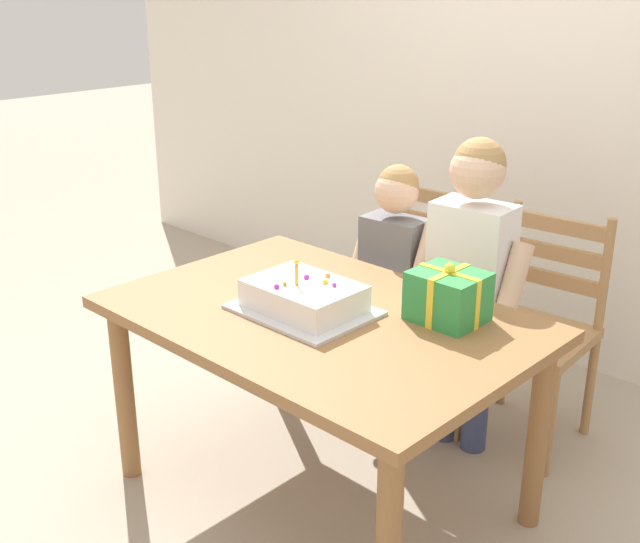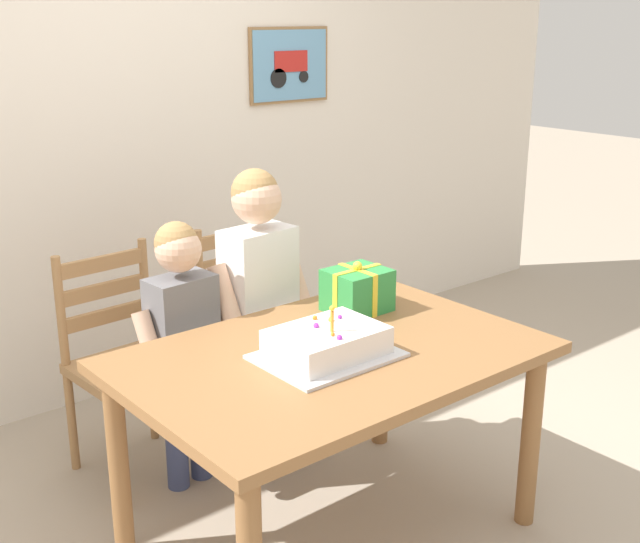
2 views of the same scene
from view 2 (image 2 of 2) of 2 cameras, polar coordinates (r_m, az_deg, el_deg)
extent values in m
plane|color=tan|center=(3.13, 0.73, -17.82)|extent=(20.00, 20.00, 0.00)
cube|color=silver|center=(3.99, -14.85, 9.54)|extent=(6.40, 0.08, 2.60)
cube|color=olive|center=(4.47, -2.14, 14.12)|extent=(0.51, 0.02, 0.39)
cube|color=#669EC6|center=(4.46, -2.07, 14.12)|extent=(0.48, 0.01, 0.36)
cube|color=red|center=(4.45, -2.02, 14.37)|extent=(0.22, 0.01, 0.11)
cylinder|color=black|center=(4.41, -2.90, 13.25)|extent=(0.10, 0.01, 0.10)
cylinder|color=black|center=(4.51, -1.14, 13.36)|extent=(0.06, 0.01, 0.06)
cube|color=olive|center=(2.79, 0.79, -5.91)|extent=(1.39, 0.94, 0.04)
cylinder|color=olive|center=(3.12, 14.40, -11.17)|extent=(0.07, 0.07, 0.68)
cylinder|color=olive|center=(2.95, -13.80, -12.93)|extent=(0.07, 0.07, 0.68)
cylinder|color=olive|center=(3.58, 4.27, -6.81)|extent=(0.07, 0.07, 0.68)
cube|color=silver|center=(2.73, 0.48, -5.87)|extent=(0.44, 0.34, 0.01)
cube|color=white|center=(2.71, 0.48, -4.88)|extent=(0.36, 0.26, 0.09)
cylinder|color=orange|center=(2.65, 0.84, -3.48)|extent=(0.01, 0.01, 0.07)
sphere|color=yellow|center=(2.64, 0.85, -2.57)|extent=(0.02, 0.02, 0.02)
sphere|color=purple|center=(2.78, 1.39, -3.16)|extent=(0.02, 0.02, 0.02)
sphere|color=orange|center=(2.63, 0.88, -4.37)|extent=(0.01, 0.01, 0.01)
sphere|color=orange|center=(2.77, -0.36, -3.23)|extent=(0.02, 0.02, 0.02)
sphere|color=purple|center=(2.60, 1.36, -4.60)|extent=(0.02, 0.02, 0.02)
sphere|color=yellow|center=(2.75, 0.77, -3.35)|extent=(0.02, 0.02, 0.02)
sphere|color=purple|center=(2.70, -0.32, -3.75)|extent=(0.02, 0.02, 0.02)
cube|color=#2D8E42|center=(3.12, 2.60, -1.30)|extent=(0.22, 0.19, 0.16)
cube|color=yellow|center=(3.12, 2.60, -1.30)|extent=(0.23, 0.02, 0.17)
cube|color=yellow|center=(3.12, 2.60, -1.30)|extent=(0.02, 0.20, 0.17)
sphere|color=yellow|center=(3.09, 2.62, 0.38)|extent=(0.04, 0.04, 0.04)
cube|color=#A87A4C|center=(3.39, -12.87, -6.67)|extent=(0.44, 0.44, 0.04)
cylinder|color=#A87A4C|center=(3.43, -8.19, -10.42)|extent=(0.04, 0.04, 0.43)
cylinder|color=#A87A4C|center=(3.26, -13.80, -12.36)|extent=(0.04, 0.04, 0.43)
cylinder|color=#A87A4C|center=(3.72, -11.57, -8.30)|extent=(0.04, 0.04, 0.43)
cylinder|color=#A87A4C|center=(3.57, -16.84, -9.92)|extent=(0.04, 0.04, 0.43)
cylinder|color=#A87A4C|center=(3.54, -12.04, -1.28)|extent=(0.04, 0.04, 0.45)
cylinder|color=#A87A4C|center=(3.38, -17.55, -2.66)|extent=(0.04, 0.04, 0.45)
cube|color=#A87A4C|center=(3.48, -14.64, -3.01)|extent=(0.36, 0.04, 0.06)
cube|color=#A87A4C|center=(3.44, -14.78, -1.25)|extent=(0.36, 0.04, 0.06)
cube|color=#A87A4C|center=(3.41, -14.93, 0.54)|extent=(0.36, 0.04, 0.06)
cube|color=#A87A4C|center=(3.69, -4.05, -4.23)|extent=(0.45, 0.45, 0.04)
cylinder|color=#A87A4C|center=(3.77, 0.14, -7.60)|extent=(0.04, 0.04, 0.43)
cylinder|color=#A87A4C|center=(3.54, -4.36, -9.38)|extent=(0.04, 0.04, 0.43)
cylinder|color=#A87A4C|center=(4.02, -3.63, -5.92)|extent=(0.04, 0.04, 0.43)
cylinder|color=#A87A4C|center=(3.81, -8.03, -7.45)|extent=(0.04, 0.04, 0.43)
cylinder|color=#A87A4C|center=(3.86, -3.77, 0.63)|extent=(0.04, 0.04, 0.45)
cylinder|color=#A87A4C|center=(3.64, -8.35, -0.58)|extent=(0.04, 0.04, 0.45)
cube|color=#A87A4C|center=(3.77, -5.96, -0.93)|extent=(0.36, 0.05, 0.06)
cube|color=#A87A4C|center=(3.73, -6.01, 0.70)|extent=(0.36, 0.05, 0.06)
cube|color=#A87A4C|center=(3.70, -6.07, 2.37)|extent=(0.36, 0.05, 0.06)
cylinder|color=#38426B|center=(3.57, -3.28, -8.78)|extent=(0.10, 0.10, 0.47)
cylinder|color=#38426B|center=(3.50, -4.90, -9.43)|extent=(0.10, 0.10, 0.47)
cube|color=white|center=(3.34, -4.26, -1.43)|extent=(0.30, 0.20, 0.53)
cylinder|color=#E0B293|center=(3.44, -1.55, -1.16)|extent=(0.10, 0.23, 0.35)
cylinder|color=#E0B293|center=(3.21, -6.33, -2.62)|extent=(0.10, 0.23, 0.35)
sphere|color=#E0B293|center=(3.24, -4.42, 5.04)|extent=(0.20, 0.20, 0.20)
sphere|color=#A87F4C|center=(3.24, -4.54, 5.49)|extent=(0.19, 0.19, 0.19)
cylinder|color=#38426B|center=(3.40, -8.33, -10.91)|extent=(0.09, 0.09, 0.41)
cylinder|color=#38426B|center=(3.35, -9.93, -11.50)|extent=(0.09, 0.09, 0.41)
cube|color=slate|center=(3.19, -9.50, -4.34)|extent=(0.26, 0.17, 0.46)
cylinder|color=#E0B293|center=(3.26, -6.87, -4.04)|extent=(0.08, 0.20, 0.31)
cylinder|color=#E0B293|center=(3.10, -11.59, -5.49)|extent=(0.08, 0.20, 0.31)
sphere|color=#E0B293|center=(3.08, -9.81, 1.52)|extent=(0.17, 0.17, 0.17)
sphere|color=#A87F4C|center=(3.09, -9.94, 1.94)|extent=(0.17, 0.17, 0.17)
camera|label=1|loc=(3.31, 47.95, 11.26)|focal=44.44mm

